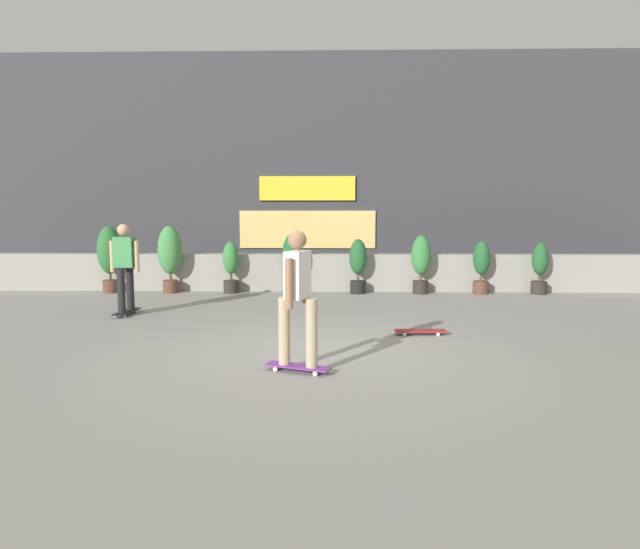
{
  "coord_description": "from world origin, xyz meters",
  "views": [
    {
      "loc": [
        0.22,
        -7.5,
        1.91
      ],
      "look_at": [
        0.0,
        1.5,
        0.9
      ],
      "focal_mm": 31.31,
      "sensor_mm": 36.0,
      "label": 1
    }
  ],
  "objects_px": {
    "potted_plant_5": "(421,261)",
    "skater_mid_plaza": "(125,265)",
    "potted_plant_7": "(540,267)",
    "potted_plant_6": "(481,265)",
    "potted_plant_2": "(231,266)",
    "skateboard_near_camera": "(420,331)",
    "potted_plant_1": "(170,254)",
    "potted_plant_3": "(292,259)",
    "skater_by_wall_right": "(298,294)",
    "potted_plant_4": "(358,264)",
    "potted_plant_0": "(109,254)"
  },
  "relations": [
    {
      "from": "potted_plant_2",
      "to": "potted_plant_1",
      "type": "bearing_deg",
      "value": -180.0
    },
    {
      "from": "potted_plant_3",
      "to": "skater_mid_plaza",
      "type": "height_order",
      "value": "skater_mid_plaza"
    },
    {
      "from": "potted_plant_3",
      "to": "potted_plant_6",
      "type": "bearing_deg",
      "value": 0.0
    },
    {
      "from": "potted_plant_5",
      "to": "skater_mid_plaza",
      "type": "height_order",
      "value": "skater_mid_plaza"
    },
    {
      "from": "potted_plant_5",
      "to": "skateboard_near_camera",
      "type": "bearing_deg",
      "value": -98.73
    },
    {
      "from": "potted_plant_0",
      "to": "skateboard_near_camera",
      "type": "relative_size",
      "value": 1.96
    },
    {
      "from": "potted_plant_1",
      "to": "potted_plant_7",
      "type": "xyz_separation_m",
      "value": [
        8.68,
        0.0,
        -0.3
      ]
    },
    {
      "from": "potted_plant_3",
      "to": "potted_plant_7",
      "type": "bearing_deg",
      "value": 0.0
    },
    {
      "from": "potted_plant_7",
      "to": "skater_mid_plaza",
      "type": "xyz_separation_m",
      "value": [
        -8.66,
        -2.9,
        0.3
      ]
    },
    {
      "from": "potted_plant_7",
      "to": "potted_plant_6",
      "type": "bearing_deg",
      "value": 180.0
    },
    {
      "from": "potted_plant_2",
      "to": "potted_plant_6",
      "type": "xyz_separation_m",
      "value": [
        5.88,
        0.0,
        0.02
      ]
    },
    {
      "from": "potted_plant_0",
      "to": "potted_plant_3",
      "type": "xyz_separation_m",
      "value": [
        4.35,
        0.0,
        -0.13
      ]
    },
    {
      "from": "potted_plant_5",
      "to": "skateboard_near_camera",
      "type": "xyz_separation_m",
      "value": [
        -0.68,
        -4.46,
        -0.71
      ]
    },
    {
      "from": "potted_plant_2",
      "to": "potted_plant_7",
      "type": "bearing_deg",
      "value": 0.0
    },
    {
      "from": "potted_plant_0",
      "to": "potted_plant_6",
      "type": "height_order",
      "value": "potted_plant_0"
    },
    {
      "from": "potted_plant_4",
      "to": "potted_plant_7",
      "type": "height_order",
      "value": "potted_plant_4"
    },
    {
      "from": "potted_plant_2",
      "to": "potted_plant_3",
      "type": "xyz_separation_m",
      "value": [
        1.46,
        0.0,
        0.15
      ]
    },
    {
      "from": "potted_plant_5",
      "to": "skater_by_wall_right",
      "type": "relative_size",
      "value": 0.81
    },
    {
      "from": "potted_plant_5",
      "to": "potted_plant_7",
      "type": "distance_m",
      "value": 2.77
    },
    {
      "from": "skater_by_wall_right",
      "to": "potted_plant_3",
      "type": "bearing_deg",
      "value": 94.8
    },
    {
      "from": "potted_plant_4",
      "to": "potted_plant_5",
      "type": "height_order",
      "value": "potted_plant_5"
    },
    {
      "from": "potted_plant_3",
      "to": "potted_plant_7",
      "type": "xyz_separation_m",
      "value": [
        5.78,
        0.0,
        -0.16
      ]
    },
    {
      "from": "potted_plant_1",
      "to": "potted_plant_7",
      "type": "bearing_deg",
      "value": 0.0
    },
    {
      "from": "skater_by_wall_right",
      "to": "skateboard_near_camera",
      "type": "bearing_deg",
      "value": 49.26
    },
    {
      "from": "potted_plant_0",
      "to": "potted_plant_5",
      "type": "xyz_separation_m",
      "value": [
        7.36,
        0.0,
        -0.15
      ]
    },
    {
      "from": "potted_plant_6",
      "to": "skateboard_near_camera",
      "type": "distance_m",
      "value": 4.97
    },
    {
      "from": "potted_plant_0",
      "to": "potted_plant_5",
      "type": "relative_size",
      "value": 1.16
    },
    {
      "from": "potted_plant_3",
      "to": "potted_plant_5",
      "type": "xyz_separation_m",
      "value": [
        3.02,
        0.0,
        -0.03
      ]
    },
    {
      "from": "potted_plant_2",
      "to": "skateboard_near_camera",
      "type": "height_order",
      "value": "potted_plant_2"
    },
    {
      "from": "potted_plant_5",
      "to": "potted_plant_7",
      "type": "height_order",
      "value": "potted_plant_5"
    },
    {
      "from": "potted_plant_6",
      "to": "potted_plant_7",
      "type": "relative_size",
      "value": 1.03
    },
    {
      "from": "potted_plant_3",
      "to": "skater_by_wall_right",
      "type": "relative_size",
      "value": 0.83
    },
    {
      "from": "potted_plant_6",
      "to": "potted_plant_4",
      "type": "bearing_deg",
      "value": 180.0
    },
    {
      "from": "potted_plant_4",
      "to": "potted_plant_6",
      "type": "height_order",
      "value": "potted_plant_4"
    },
    {
      "from": "potted_plant_3",
      "to": "potted_plant_6",
      "type": "distance_m",
      "value": 4.43
    },
    {
      "from": "potted_plant_2",
      "to": "skater_by_wall_right",
      "type": "bearing_deg",
      "value": -72.94
    },
    {
      "from": "skateboard_near_camera",
      "to": "potted_plant_5",
      "type": "bearing_deg",
      "value": 81.27
    },
    {
      "from": "potted_plant_5",
      "to": "potted_plant_2",
      "type": "bearing_deg",
      "value": 180.0
    },
    {
      "from": "potted_plant_5",
      "to": "potted_plant_6",
      "type": "height_order",
      "value": "potted_plant_5"
    },
    {
      "from": "potted_plant_0",
      "to": "skater_by_wall_right",
      "type": "xyz_separation_m",
      "value": [
        4.89,
        -6.53,
        0.01
      ]
    },
    {
      "from": "potted_plant_2",
      "to": "potted_plant_4",
      "type": "xyz_separation_m",
      "value": [
        3.0,
        0.0,
        0.05
      ]
    },
    {
      "from": "potted_plant_1",
      "to": "skateboard_near_camera",
      "type": "distance_m",
      "value": 6.93
    },
    {
      "from": "potted_plant_2",
      "to": "potted_plant_5",
      "type": "xyz_separation_m",
      "value": [
        4.47,
        0.0,
        0.12
      ]
    },
    {
      "from": "potted_plant_4",
      "to": "potted_plant_6",
      "type": "distance_m",
      "value": 2.88
    },
    {
      "from": "potted_plant_2",
      "to": "potted_plant_6",
      "type": "height_order",
      "value": "potted_plant_6"
    },
    {
      "from": "potted_plant_3",
      "to": "skateboard_near_camera",
      "type": "bearing_deg",
      "value": -62.39
    },
    {
      "from": "potted_plant_2",
      "to": "skater_mid_plaza",
      "type": "relative_size",
      "value": 0.72
    },
    {
      "from": "potted_plant_0",
      "to": "potted_plant_3",
      "type": "relative_size",
      "value": 1.13
    },
    {
      "from": "potted_plant_1",
      "to": "skater_by_wall_right",
      "type": "height_order",
      "value": "skater_by_wall_right"
    },
    {
      "from": "skater_mid_plaza",
      "to": "potted_plant_7",
      "type": "bearing_deg",
      "value": 18.53
    }
  ]
}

